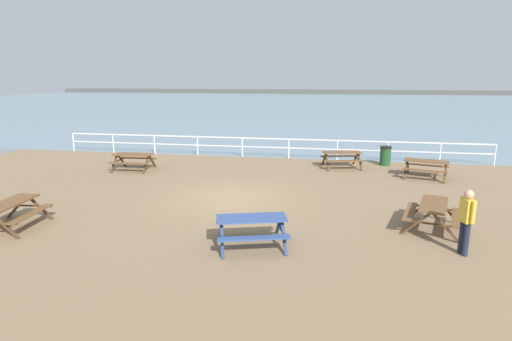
{
  "coord_description": "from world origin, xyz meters",
  "views": [
    {
      "loc": [
        3.44,
        -13.95,
        4.32
      ],
      "look_at": [
        0.7,
        1.12,
        0.8
      ],
      "focal_mm": 28.8,
      "sensor_mm": 36.0,
      "label": 1
    }
  ],
  "objects_px": {
    "picnic_table_mid_centre": "(342,156)",
    "picnic_table_far_left": "(133,158)",
    "picnic_table_near_right": "(252,224)",
    "visitor": "(466,218)",
    "picnic_table_far_right": "(433,210)",
    "picnic_table_near_left": "(10,208)",
    "picnic_table_seaward": "(426,165)",
    "litter_bin": "(385,156)"
  },
  "relations": [
    {
      "from": "picnic_table_mid_centre",
      "to": "litter_bin",
      "type": "distance_m",
      "value": 2.34
    },
    {
      "from": "picnic_table_seaward",
      "to": "picnic_table_mid_centre",
      "type": "bearing_deg",
      "value": 173.33
    },
    {
      "from": "picnic_table_seaward",
      "to": "visitor",
      "type": "distance_m",
      "value": 8.21
    },
    {
      "from": "picnic_table_mid_centre",
      "to": "picnic_table_far_right",
      "type": "bearing_deg",
      "value": -86.37
    },
    {
      "from": "picnic_table_near_left",
      "to": "picnic_table_mid_centre",
      "type": "height_order",
      "value": "same"
    },
    {
      "from": "picnic_table_far_right",
      "to": "picnic_table_near_left",
      "type": "bearing_deg",
      "value": 115.79
    },
    {
      "from": "picnic_table_near_right",
      "to": "visitor",
      "type": "bearing_deg",
      "value": -12.62
    },
    {
      "from": "picnic_table_near_left",
      "to": "picnic_table_mid_centre",
      "type": "distance_m",
      "value": 13.9
    },
    {
      "from": "picnic_table_near_left",
      "to": "picnic_table_far_left",
      "type": "bearing_deg",
      "value": -3.8
    },
    {
      "from": "picnic_table_near_left",
      "to": "picnic_table_far_right",
      "type": "bearing_deg",
      "value": -84.43
    },
    {
      "from": "picnic_table_far_right",
      "to": "visitor",
      "type": "bearing_deg",
      "value": -152.1
    },
    {
      "from": "picnic_table_near_right",
      "to": "visitor",
      "type": "distance_m",
      "value": 5.29
    },
    {
      "from": "picnic_table_near_left",
      "to": "visitor",
      "type": "distance_m",
      "value": 12.4
    },
    {
      "from": "picnic_table_seaward",
      "to": "visitor",
      "type": "bearing_deg",
      "value": -79.63
    },
    {
      "from": "picnic_table_near_left",
      "to": "picnic_table_mid_centre",
      "type": "relative_size",
      "value": 0.91
    },
    {
      "from": "picnic_table_near_right",
      "to": "picnic_table_mid_centre",
      "type": "height_order",
      "value": "same"
    },
    {
      "from": "picnic_table_far_right",
      "to": "picnic_table_seaward",
      "type": "height_order",
      "value": "same"
    },
    {
      "from": "visitor",
      "to": "picnic_table_seaward",
      "type": "bearing_deg",
      "value": -112.12
    },
    {
      "from": "picnic_table_far_right",
      "to": "picnic_table_seaward",
      "type": "bearing_deg",
      "value": 6.04
    },
    {
      "from": "picnic_table_mid_centre",
      "to": "picnic_table_far_left",
      "type": "bearing_deg",
      "value": -179.85
    },
    {
      "from": "picnic_table_near_right",
      "to": "picnic_table_seaward",
      "type": "bearing_deg",
      "value": 37.81
    },
    {
      "from": "picnic_table_far_left",
      "to": "visitor",
      "type": "relative_size",
      "value": 1.11
    },
    {
      "from": "picnic_table_far_left",
      "to": "picnic_table_near_right",
      "type": "bearing_deg",
      "value": -49.01
    },
    {
      "from": "picnic_table_far_left",
      "to": "litter_bin",
      "type": "height_order",
      "value": "litter_bin"
    },
    {
      "from": "picnic_table_near_right",
      "to": "picnic_table_far_right",
      "type": "relative_size",
      "value": 1.01
    },
    {
      "from": "picnic_table_mid_centre",
      "to": "picnic_table_far_left",
      "type": "xyz_separation_m",
      "value": [
        -9.69,
        -2.29,
        0.0
      ]
    },
    {
      "from": "picnic_table_mid_centre",
      "to": "litter_bin",
      "type": "bearing_deg",
      "value": 10.56
    },
    {
      "from": "litter_bin",
      "to": "picnic_table_far_left",
      "type": "bearing_deg",
      "value": -164.74
    },
    {
      "from": "picnic_table_far_right",
      "to": "litter_bin",
      "type": "xyz_separation_m",
      "value": [
        -0.26,
        8.89,
        -0.1
      ]
    },
    {
      "from": "visitor",
      "to": "picnic_table_far_right",
      "type": "bearing_deg",
      "value": -94.74
    },
    {
      "from": "picnic_table_far_right",
      "to": "litter_bin",
      "type": "distance_m",
      "value": 8.89
    },
    {
      "from": "picnic_table_near_left",
      "to": "picnic_table_seaward",
      "type": "xyz_separation_m",
      "value": [
        13.19,
        8.53,
        0.0
      ]
    },
    {
      "from": "visitor",
      "to": "picnic_table_near_right",
      "type": "bearing_deg",
      "value": -12.29
    },
    {
      "from": "picnic_table_mid_centre",
      "to": "visitor",
      "type": "xyz_separation_m",
      "value": [
        2.75,
        -9.63,
        0.36
      ]
    },
    {
      "from": "picnic_table_mid_centre",
      "to": "visitor",
      "type": "bearing_deg",
      "value": -87.22
    },
    {
      "from": "picnic_table_mid_centre",
      "to": "picnic_table_far_left",
      "type": "relative_size",
      "value": 1.13
    },
    {
      "from": "picnic_table_seaward",
      "to": "visitor",
      "type": "xyz_separation_m",
      "value": [
        -0.79,
        -8.16,
        0.36
      ]
    },
    {
      "from": "picnic_table_near_right",
      "to": "visitor",
      "type": "xyz_separation_m",
      "value": [
        5.26,
        0.39,
        0.36
      ]
    },
    {
      "from": "picnic_table_near_left",
      "to": "picnic_table_near_right",
      "type": "distance_m",
      "value": 7.13
    },
    {
      "from": "picnic_table_mid_centre",
      "to": "picnic_table_seaward",
      "type": "distance_m",
      "value": 3.84
    },
    {
      "from": "picnic_table_far_left",
      "to": "picnic_table_far_right",
      "type": "relative_size",
      "value": 0.86
    },
    {
      "from": "picnic_table_far_right",
      "to": "visitor",
      "type": "height_order",
      "value": "visitor"
    }
  ]
}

